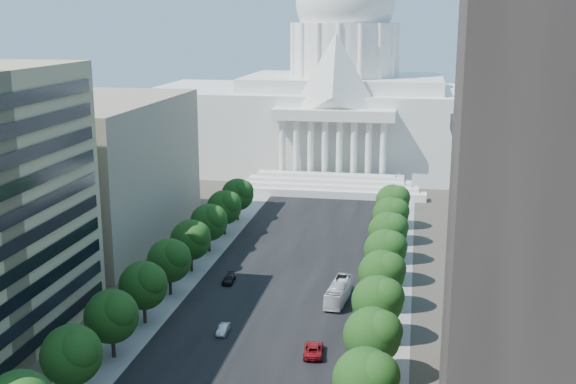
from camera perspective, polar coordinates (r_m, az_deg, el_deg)
The scene contains 29 objects.
road_asphalt at distance 139.26m, azimuth 0.25°, elevation -5.88°, with size 30.00×260.00×0.01m, color black.
sidewalk_left at distance 143.56m, azimuth -7.28°, elevation -5.39°, with size 8.00×260.00×0.02m, color gray.
sidewalk_right at distance 137.47m, azimuth 8.12°, elevation -6.28°, with size 8.00×260.00×0.02m, color gray.
capitol at distance 226.91m, azimuth 4.40°, elevation 6.87°, with size 120.00×56.00×73.00m.
office_block_left_far at distance 159.29m, azimuth -16.37°, elevation 1.66°, with size 38.00×52.00×30.00m, color gray.
tree_l_c at distance 94.12m, azimuth -16.61°, elevation -12.14°, with size 7.79×7.60×9.97m.
tree_l_d at distance 103.95m, azimuth -13.65°, elevation -9.42°, with size 7.79×7.60×9.97m.
tree_l_e at distance 114.20m, azimuth -11.24°, elevation -7.17°, with size 7.79×7.60×9.97m.
tree_l_f at distance 124.76m, azimuth -9.25°, elevation -5.27°, with size 7.79×7.60×9.97m.
tree_l_g at distance 135.56m, azimuth -7.59°, elevation -3.68°, with size 7.79×7.60×9.97m.
tree_l_h at distance 146.55m, azimuth -6.18°, elevation -2.31°, with size 7.79×7.60×9.97m.
tree_l_i at distance 157.69m, azimuth -4.97°, elevation -1.14°, with size 7.79×7.60×9.97m.
tree_l_j at distance 168.94m, azimuth -3.92°, elevation -0.12°, with size 7.79×7.60×9.97m.
tree_r_c at distance 85.23m, azimuth 6.35°, elevation -14.46°, with size 7.79×7.60×9.97m.
tree_r_d at distance 95.98m, azimuth 6.85°, elevation -11.12°, with size 7.79×7.60×9.97m.
tree_r_e at distance 106.99m, azimuth 7.25°, elevation -8.46°, with size 7.79×7.60×9.97m.
tree_r_f at distance 118.20m, azimuth 7.56°, elevation -6.29°, with size 7.79×7.60×9.97m.
tree_r_g at distance 129.55m, azimuth 7.82°, elevation -4.51°, with size 7.79×7.60×9.97m.
tree_r_h at distance 141.01m, azimuth 8.03°, elevation -3.01°, with size 7.79×7.60×9.97m.
tree_r_i at distance 152.55m, azimuth 8.22°, elevation -1.74°, with size 7.79×7.60×9.97m.
tree_r_j at distance 164.15m, azimuth 8.37°, elevation -0.64°, with size 7.79×7.60×9.97m.
streetlight_c at distance 107.36m, azimuth 8.09°, elevation -8.77°, with size 2.61×0.44×9.00m.
streetlight_d at distance 130.84m, azimuth 8.52°, elevation -4.64°, with size 2.61×0.44×9.00m.
streetlight_e at distance 154.79m, azimuth 8.82°, elevation -1.77°, with size 2.61×0.44×9.00m.
streetlight_f at distance 179.04m, azimuth 9.03°, elevation 0.32°, with size 2.61×0.44×9.00m.
car_silver at distance 111.27m, azimuth -5.13°, elevation -10.75°, with size 1.38×3.96×1.30m, color #B0B2B8.
car_red at distance 104.39m, azimuth 2.01°, elevation -12.32°, with size 2.68×5.82×1.62m, color maroon.
car_dark_b at distance 131.15m, azimuth -4.68°, elevation -6.86°, with size 1.91×4.69×1.36m, color black.
city_bus at distance 122.59m, azimuth 4.05°, elevation -7.87°, with size 2.74×11.71×3.26m, color silver.
Camera 1 is at (22.49, -39.35, 46.43)m, focal length 45.00 mm.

